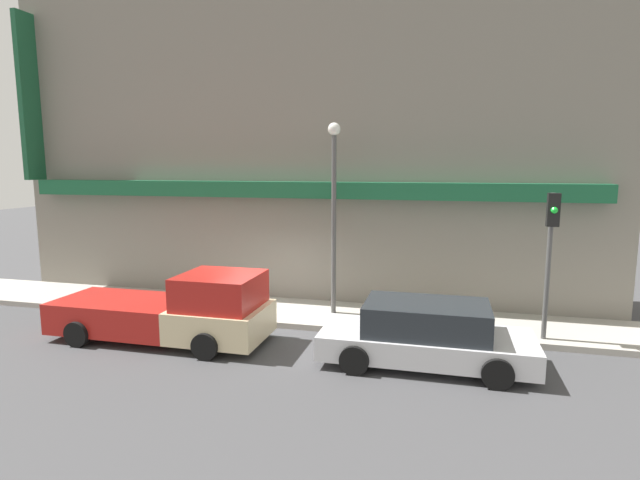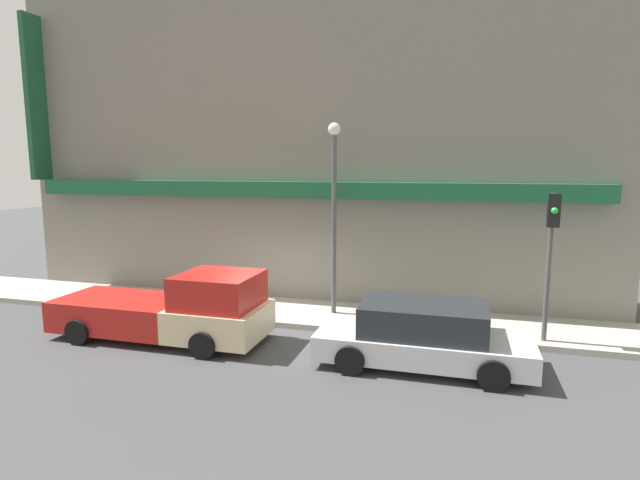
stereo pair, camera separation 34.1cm
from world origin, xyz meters
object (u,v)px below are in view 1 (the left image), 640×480
parked_car (426,335)px  fire_hydrant (427,315)px  traffic_light (551,240)px  pickup_truck (175,311)px  street_lamp (334,196)px

parked_car → fire_hydrant: size_ratio=8.00×
fire_hydrant → traffic_light: 3.65m
pickup_truck → fire_hydrant: pickup_truck is taller
parked_car → pickup_truck: bearing=177.7°
parked_car → street_lamp: 4.96m
pickup_truck → street_lamp: (3.51, 2.90, 2.82)m
pickup_truck → parked_car: bearing=-1.2°
street_lamp → traffic_light: (5.61, -0.99, -0.93)m
fire_hydrant → traffic_light: size_ratio=0.16×
street_lamp → traffic_light: 5.77m
pickup_truck → parked_car: (6.30, 0.00, -0.09)m
pickup_truck → traffic_light: bearing=10.7°
fire_hydrant → pickup_truck: bearing=-159.9°
street_lamp → traffic_light: size_ratio=1.51×
pickup_truck → street_lamp: 5.36m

